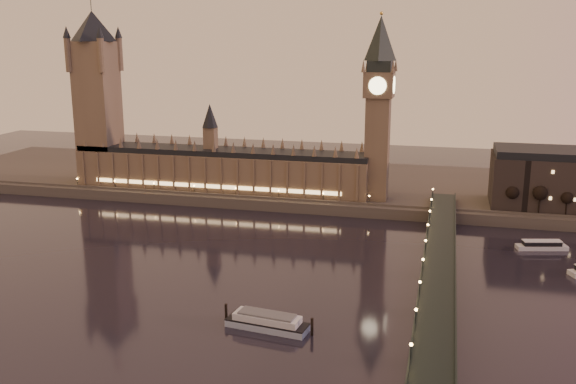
# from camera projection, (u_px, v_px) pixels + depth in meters

# --- Properties ---
(ground) EXTENTS (700.00, 700.00, 0.00)m
(ground) POSITION_uv_depth(u_px,v_px,m) (213.00, 274.00, 268.92)
(ground) COLOR black
(ground) RESTS_ON ground
(far_embankment) EXTENTS (560.00, 130.00, 6.00)m
(far_embankment) POSITION_uv_depth(u_px,v_px,m) (346.00, 185.00, 416.56)
(far_embankment) COLOR #423D35
(far_embankment) RESTS_ON ground
(palace_of_westminster) EXTENTS (180.00, 26.62, 52.00)m
(palace_of_westminster) POSITION_uv_depth(u_px,v_px,m) (220.00, 164.00, 387.36)
(palace_of_westminster) COLOR brown
(palace_of_westminster) RESTS_ON ground
(victoria_tower) EXTENTS (31.68, 31.68, 118.00)m
(victoria_tower) POSITION_uv_depth(u_px,v_px,m) (97.00, 88.00, 395.98)
(victoria_tower) COLOR brown
(victoria_tower) RESTS_ON ground
(big_ben) EXTENTS (17.68, 17.68, 104.00)m
(big_ben) POSITION_uv_depth(u_px,v_px,m) (379.00, 98.00, 355.02)
(big_ben) COLOR brown
(big_ben) RESTS_ON ground
(westminster_bridge) EXTENTS (13.20, 260.00, 15.30)m
(westminster_bridge) POSITION_uv_depth(u_px,v_px,m) (437.00, 281.00, 245.83)
(westminster_bridge) COLOR black
(westminster_bridge) RESTS_ON ground
(bare_tree_0) EXTENTS (6.75, 6.75, 13.73)m
(bare_tree_0) POSITION_uv_depth(u_px,v_px,m) (509.00, 194.00, 337.92)
(bare_tree_0) COLOR black
(bare_tree_0) RESTS_ON ground
(bare_tree_1) EXTENTS (6.75, 6.75, 13.73)m
(bare_tree_1) POSITION_uv_depth(u_px,v_px,m) (538.00, 195.00, 334.53)
(bare_tree_1) COLOR black
(bare_tree_1) RESTS_ON ground
(bare_tree_2) EXTENTS (6.75, 6.75, 13.73)m
(bare_tree_2) POSITION_uv_depth(u_px,v_px,m) (567.00, 197.00, 331.14)
(bare_tree_2) COLOR black
(bare_tree_2) RESTS_ON ground
(cruise_boat_b) EXTENTS (24.02, 11.21, 4.30)m
(cruise_boat_b) POSITION_uv_depth(u_px,v_px,m) (542.00, 245.00, 299.31)
(cruise_boat_b) COLOR silver
(cruise_boat_b) RESTS_ON ground
(moored_barge) EXTENTS (32.59, 11.53, 6.02)m
(moored_barge) POSITION_uv_depth(u_px,v_px,m) (267.00, 322.00, 217.57)
(moored_barge) COLOR #9AABC4
(moored_barge) RESTS_ON ground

